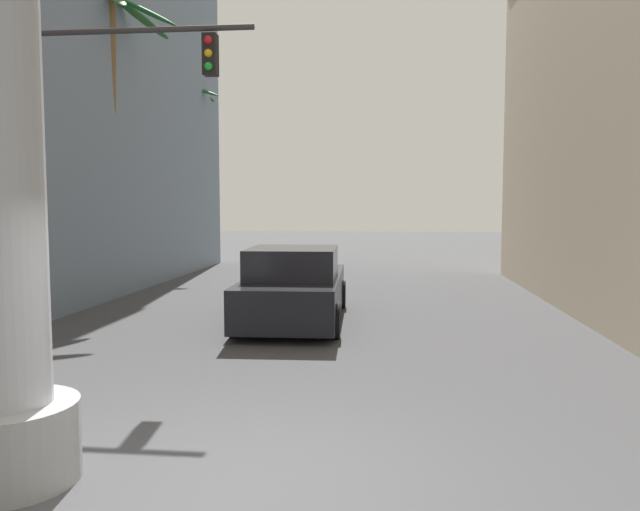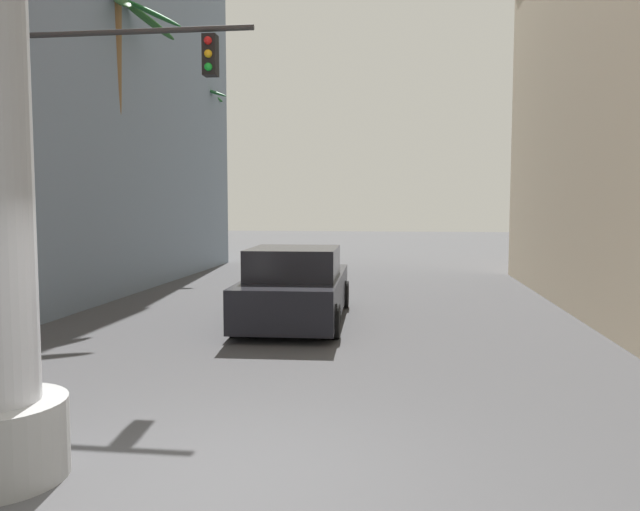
# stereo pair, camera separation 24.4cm
# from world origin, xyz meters

# --- Properties ---
(ground_plane) EXTENTS (85.56, 85.56, 0.00)m
(ground_plane) POSITION_xyz_m (0.00, 10.00, 0.00)
(ground_plane) COLOR #424244
(traffic_light_mast) EXTENTS (5.21, 0.32, 5.55)m
(traffic_light_mast) POSITION_xyz_m (-4.56, 5.56, 3.95)
(traffic_light_mast) COLOR #333333
(traffic_light_mast) RESTS_ON ground
(car_lead) EXTENTS (2.17, 4.98, 1.56)m
(car_lead) POSITION_xyz_m (-0.69, 7.58, 0.70)
(car_lead) COLOR black
(car_lead) RESTS_ON ground
(palm_tree_far_left) EXTENTS (2.64, 2.50, 7.07)m
(palm_tree_far_left) POSITION_xyz_m (-6.21, 18.38, 4.14)
(palm_tree_far_left) COLOR brown
(palm_tree_far_left) RESTS_ON ground
(palm_tree_mid_left) EXTENTS (3.45, 3.30, 7.82)m
(palm_tree_mid_left) POSITION_xyz_m (-5.91, 10.51, 5.05)
(palm_tree_mid_left) COLOR brown
(palm_tree_mid_left) RESTS_ON ground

